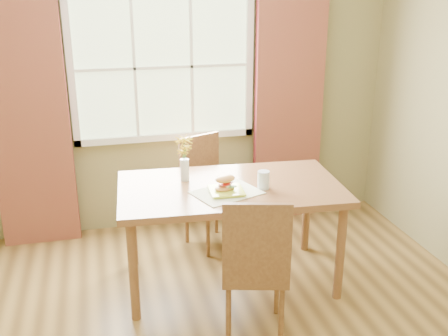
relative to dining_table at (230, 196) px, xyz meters
The scene contains 12 objects.
room 1.02m from the dining_table, 113.13° to the right, with size 4.24×3.84×2.74m.
window 1.42m from the dining_table, 105.36° to the left, with size 1.62×0.06×1.32m.
curtain_left 1.84m from the dining_table, 144.39° to the left, with size 0.65×0.08×2.20m, color maroon.
curtain_right 1.40m from the dining_table, 51.37° to the left, with size 0.65×0.08×2.20m, color maroon.
dining_table is the anchor object (origin of this frame).
chair_near 0.72m from the dining_table, 91.79° to the right, with size 0.51×0.51×1.00m.
chair_far 0.72m from the dining_table, 92.66° to the left, with size 0.52×0.52×0.96m.
placemat 0.17m from the dining_table, 114.94° to the right, with size 0.45×0.33×0.01m, color #E4E7C3.
plate 0.18m from the dining_table, 116.02° to the right, with size 0.24×0.24×0.01m, color #C6DA36.
croissant_sandwich 0.21m from the dining_table, 120.08° to the right, with size 0.18×0.14×0.11m.
water_glass 0.28m from the dining_table, 26.66° to the right, with size 0.09×0.09×0.13m.
flower_vase 0.46m from the dining_table, 147.83° to the left, with size 0.14×0.14×0.34m.
Camera 1 is at (-0.60, -2.72, 2.21)m, focal length 42.00 mm.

